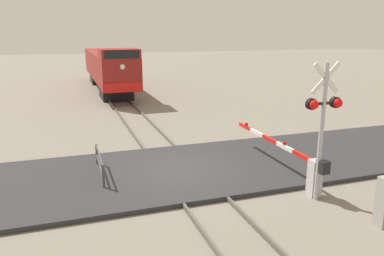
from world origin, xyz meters
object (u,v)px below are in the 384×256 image
at_px(crossing_signal, 323,116).
at_px(crossing_gate, 301,164).
at_px(locomotive, 108,67).
at_px(guard_railing, 100,163).

height_order(crossing_signal, crossing_gate, crossing_signal).
xyz_separation_m(locomotive, crossing_gate, (3.50, -24.15, -1.20)).
bearing_deg(crossing_gate, crossing_signal, -95.28).
bearing_deg(locomotive, crossing_gate, -81.76).
height_order(locomotive, crossing_signal, crossing_signal).
distance_m(crossing_gate, guard_railing, 6.98).
xyz_separation_m(locomotive, guard_railing, (-2.85, -21.27, -1.40)).
bearing_deg(locomotive, guard_railing, -97.64).
height_order(crossing_signal, guard_railing, crossing_signal).
xyz_separation_m(crossing_signal, crossing_gate, (0.10, 1.04, -1.87)).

